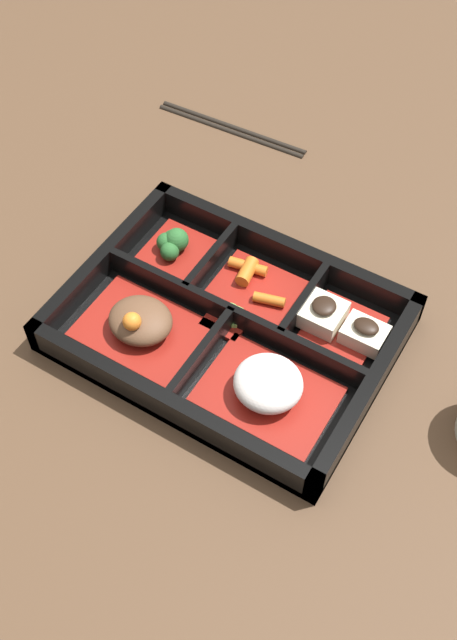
% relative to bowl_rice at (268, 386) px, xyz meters
% --- Properties ---
extents(ground_plane, '(3.00, 3.00, 0.00)m').
position_rel_bowl_rice_xyz_m(ground_plane, '(0.07, -0.05, -0.03)').
color(ground_plane, '#4C3523').
extents(bento_base, '(0.33, 0.24, 0.01)m').
position_rel_bowl_rice_xyz_m(bento_base, '(0.07, -0.05, -0.02)').
color(bento_base, black).
rests_on(bento_base, ground_plane).
extents(bento_rim, '(0.33, 0.24, 0.04)m').
position_rel_bowl_rice_xyz_m(bento_rim, '(0.07, -0.05, -0.01)').
color(bento_rim, black).
rests_on(bento_rim, ground_plane).
extents(bowl_rice, '(0.13, 0.09, 0.04)m').
position_rel_bowl_rice_xyz_m(bowl_rice, '(0.00, 0.00, 0.00)').
color(bowl_rice, maroon).
rests_on(bowl_rice, bento_base).
extents(bowl_stew, '(0.13, 0.09, 0.05)m').
position_rel_bowl_rice_xyz_m(bowl_stew, '(0.15, 0.00, -0.00)').
color(bowl_stew, maroon).
rests_on(bowl_stew, bento_base).
extents(bowl_tofu, '(0.09, 0.08, 0.03)m').
position_rel_bowl_rice_xyz_m(bowl_tofu, '(-0.03, -0.11, -0.00)').
color(bowl_tofu, maroon).
rests_on(bowl_tofu, bento_base).
extents(bowl_carrots, '(0.09, 0.08, 0.02)m').
position_rel_bowl_rice_xyz_m(bowl_carrots, '(0.08, -0.11, -0.01)').
color(bowl_carrots, maroon).
rests_on(bowl_carrots, bento_base).
extents(bowl_greens, '(0.07, 0.08, 0.03)m').
position_rel_bowl_rice_xyz_m(bowl_greens, '(0.18, -0.11, -0.01)').
color(bowl_greens, maroon).
rests_on(bowl_greens, bento_base).
extents(bowl_pickles, '(0.04, 0.04, 0.01)m').
position_rel_bowl_rice_xyz_m(bowl_pickles, '(0.08, -0.06, -0.01)').
color(bowl_pickles, maroon).
rests_on(bowl_pickles, bento_base).
extents(chopsticks, '(0.21, 0.03, 0.01)m').
position_rel_bowl_rice_xyz_m(chopsticks, '(0.24, -0.33, -0.02)').
color(chopsticks, black).
rests_on(chopsticks, ground_plane).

